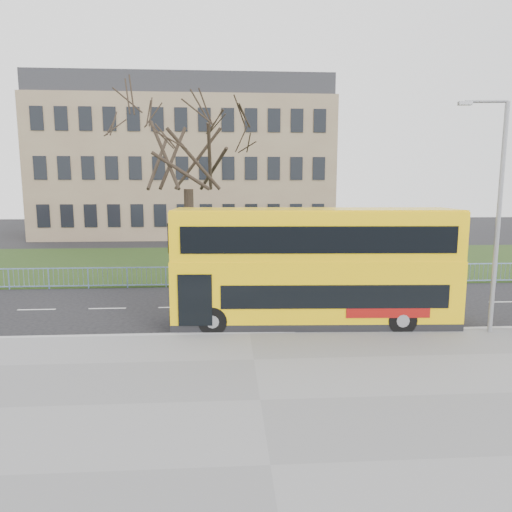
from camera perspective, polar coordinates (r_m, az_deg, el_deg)
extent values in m
plane|color=black|center=(17.93, -1.05, -8.34)|extent=(120.00, 120.00, 0.00)
cube|color=slate|center=(11.62, 0.53, -17.81)|extent=(80.00, 10.50, 0.12)
cube|color=#9D9C9F|center=(16.43, -0.81, -9.69)|extent=(80.00, 0.20, 0.14)
cube|color=#213613|center=(31.86, -2.22, -0.75)|extent=(80.00, 15.40, 0.08)
cube|color=#826A52|center=(52.33, -8.42, 10.48)|extent=(30.00, 15.00, 14.00)
cube|color=yellow|center=(17.44, 7.18, -4.36)|extent=(10.56, 2.98, 1.94)
cube|color=yellow|center=(17.23, 7.25, -0.67)|extent=(10.56, 2.98, 0.33)
cube|color=yellow|center=(17.09, 7.32, 2.77)|extent=(10.50, 2.92, 1.74)
cube|color=black|center=(16.32, 9.89, -5.06)|extent=(8.06, 0.42, 0.85)
cube|color=black|center=(15.88, 7.95, 2.00)|extent=(9.61, 0.49, 0.95)
cylinder|color=black|center=(16.44, -5.43, -8.08)|extent=(1.05, 0.33, 1.04)
cylinder|color=black|center=(17.29, 17.77, -7.62)|extent=(1.05, 0.33, 1.04)
cylinder|color=gray|center=(17.81, 28.03, 3.91)|extent=(0.16, 0.16, 7.92)
cylinder|color=gray|center=(17.71, 26.86, 16.85)|extent=(1.39, 0.24, 0.10)
cube|color=gray|center=(17.44, 24.68, 16.96)|extent=(0.46, 0.22, 0.12)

